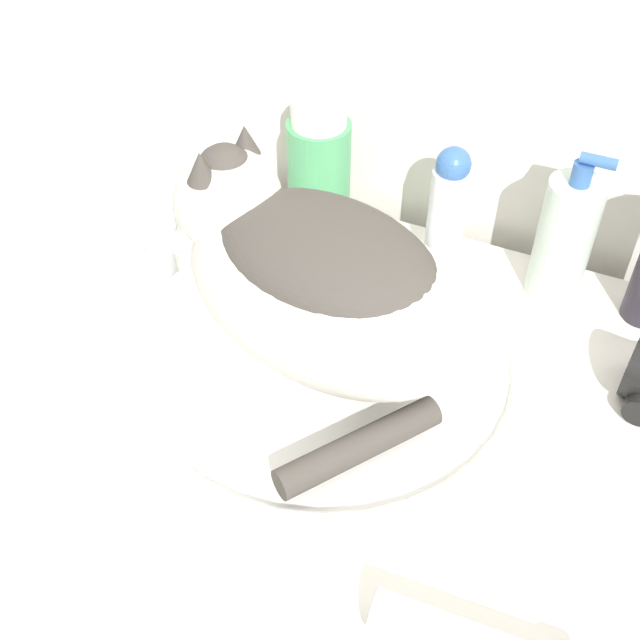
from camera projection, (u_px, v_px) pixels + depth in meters
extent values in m
cube|color=white|center=(344.00, 586.00, 1.13)|extent=(0.91, 0.55, 0.88)
cylinder|color=white|center=(325.00, 365.00, 0.82)|extent=(0.39, 0.39, 0.03)
torus|color=white|center=(325.00, 354.00, 0.81)|extent=(0.41, 0.41, 0.02)
ellipsoid|color=silver|center=(326.00, 290.00, 0.75)|extent=(0.34, 0.26, 0.15)
ellipsoid|color=#47423D|center=(326.00, 255.00, 0.72)|extent=(0.26, 0.21, 0.07)
sphere|color=silver|center=(228.00, 200.00, 0.77)|extent=(0.11, 0.11, 0.11)
sphere|color=#47423D|center=(225.00, 174.00, 0.75)|extent=(0.06, 0.06, 0.06)
cone|color=#47423D|center=(245.00, 140.00, 0.75)|extent=(0.03, 0.03, 0.03)
cone|color=#47423D|center=(201.00, 167.00, 0.72)|extent=(0.03, 0.03, 0.03)
cylinder|color=#47423D|center=(359.00, 446.00, 0.70)|extent=(0.11, 0.15, 0.03)
cylinder|color=silver|center=(158.00, 264.00, 0.92)|extent=(0.04, 0.04, 0.06)
cylinder|color=silver|center=(192.00, 240.00, 0.84)|extent=(0.14, 0.06, 0.10)
sphere|color=silver|center=(150.00, 223.00, 0.88)|extent=(0.06, 0.06, 0.06)
cylinder|color=silver|center=(564.00, 240.00, 0.88)|extent=(0.06, 0.06, 0.15)
cylinder|color=#3866AD|center=(582.00, 174.00, 0.81)|extent=(0.02, 0.02, 0.02)
cylinder|color=#3866AD|center=(599.00, 161.00, 0.80)|extent=(0.04, 0.01, 0.01)
cylinder|color=silver|center=(446.00, 218.00, 0.92)|extent=(0.04, 0.04, 0.13)
sphere|color=#3866AD|center=(454.00, 164.00, 0.87)|extent=(0.04, 0.04, 0.04)
cylinder|color=#4CA366|center=(319.00, 178.00, 0.96)|extent=(0.08, 0.08, 0.15)
cylinder|color=white|center=(319.00, 111.00, 0.90)|extent=(0.06, 0.06, 0.03)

